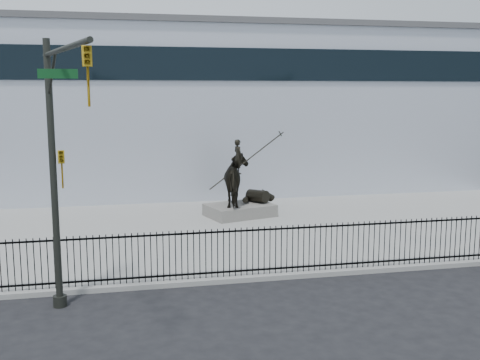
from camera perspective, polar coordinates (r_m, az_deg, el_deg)
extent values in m
plane|color=black|center=(16.68, 7.27, -11.03)|extent=(120.00, 120.00, 0.00)
cube|color=gray|center=(23.10, 1.58, -5.06)|extent=(30.00, 12.00, 0.15)
cube|color=silver|center=(35.19, -3.34, 7.08)|extent=(44.00, 14.00, 9.00)
cube|color=black|center=(17.71, 5.96, -8.78)|extent=(22.00, 0.05, 0.05)
cube|color=black|center=(17.37, 6.02, -4.85)|extent=(22.00, 0.05, 0.05)
cube|color=black|center=(17.53, 5.99, -6.91)|extent=(22.00, 0.03, 1.50)
cube|color=#5C5954|center=(25.16, -0.02, -3.09)|extent=(3.26, 2.67, 0.53)
imported|color=black|center=(24.91, -0.02, 0.04)|extent=(2.47, 2.69, 2.25)
imported|color=black|center=(24.72, -0.20, 2.39)|extent=(0.51, 0.64, 1.52)
cylinder|color=black|center=(24.94, 0.60, 1.91)|extent=(3.48, 1.09, 2.29)
cylinder|color=black|center=(16.08, -17.82, -11.62)|extent=(0.36, 0.36, 0.30)
cylinder|color=black|center=(15.25, -18.42, 0.26)|extent=(0.18, 0.18, 7.00)
cylinder|color=black|center=(12.94, -17.49, 12.59)|extent=(1.47, 4.84, 0.12)
imported|color=#C09615|center=(10.75, -15.19, 10.13)|extent=(0.18, 0.22, 1.10)
imported|color=#C09615|center=(15.20, -17.64, 1.03)|extent=(0.16, 0.20, 1.00)
cube|color=#0C3F19|center=(13.86, -18.02, 10.23)|extent=(0.90, 0.03, 0.22)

